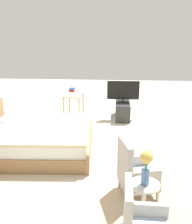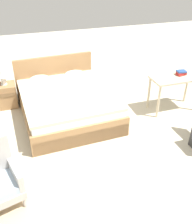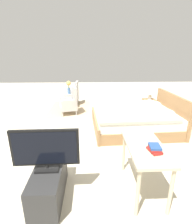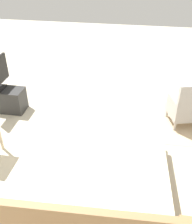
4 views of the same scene
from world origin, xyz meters
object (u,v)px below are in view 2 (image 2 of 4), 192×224
Objects in this scene: nightstand at (6,95)px; table_lamp at (2,75)px; book_stack at (181,73)px; bed at (66,102)px; vanity_desk at (175,82)px.

nightstand is 1.59× the size of table_lamp.
bed is at bearing 170.89° from book_stack.
nightstand is at bearing 147.23° from bed.
table_lamp reaches higher than nightstand.
vanity_desk is (3.43, -1.22, -0.09)m from table_lamp.
vanity_desk is 0.23m from book_stack.
nightstand is at bearing 160.48° from vanity_desk.
bed is 2.18× the size of vanity_desk.
table_lamp is 3.64m from vanity_desk.
bed is 1.48m from table_lamp.
bed reaches higher than vanity_desk.
bed is 4.33× the size of nightstand.
book_stack is (0.16, 0.07, 0.16)m from vanity_desk.
table_lamp is (-1.18, 0.76, 0.44)m from bed.
vanity_desk is at bearing -19.52° from nightstand.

